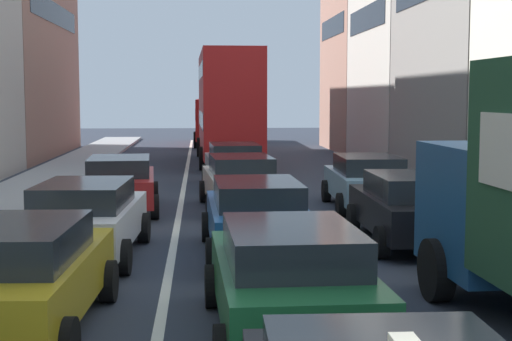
{
  "coord_description": "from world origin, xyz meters",
  "views": [
    {
      "loc": [
        -1.13,
        -3.21,
        3.11
      ],
      "look_at": [
        0.0,
        12.0,
        1.6
      ],
      "focal_mm": 52.86,
      "sensor_mm": 36.0,
      "label": 1
    }
  ],
  "objects_px": {
    "wagon_left_lane_second": "(18,275)",
    "bus_far_queue_secondary": "(216,117)",
    "sedan_centre_lane_second": "(289,277)",
    "wagon_right_lane_far": "(367,180)",
    "hatchback_centre_lane_third": "(257,215)",
    "sedan_left_lane_fourth": "(120,182)",
    "sedan_right_lane_behind_truck": "(410,207)",
    "sedan_centre_lane_fifth": "(234,163)",
    "coupe_centre_lane_fourth": "(240,181)",
    "sedan_left_lane_third": "(86,217)",
    "bus_mid_queue_primary": "(228,102)"
  },
  "relations": [
    {
      "from": "wagon_left_lane_second",
      "to": "bus_far_queue_secondary",
      "type": "distance_m",
      "value": 38.36
    },
    {
      "from": "coupe_centre_lane_fourth",
      "to": "bus_mid_queue_primary",
      "type": "xyz_separation_m",
      "value": [
        0.2,
        14.23,
        2.03
      ]
    },
    {
      "from": "wagon_left_lane_second",
      "to": "wagon_right_lane_far",
      "type": "distance_m",
      "value": 12.57
    },
    {
      "from": "wagon_left_lane_second",
      "to": "sedan_left_lane_fourth",
      "type": "relative_size",
      "value": 0.99
    },
    {
      "from": "sedan_centre_lane_second",
      "to": "sedan_centre_lane_fifth",
      "type": "bearing_deg",
      "value": -1.56
    },
    {
      "from": "sedan_centre_lane_fifth",
      "to": "bus_far_queue_secondary",
      "type": "xyz_separation_m",
      "value": [
        -0.11,
        22.24,
        0.96
      ]
    },
    {
      "from": "sedan_left_lane_third",
      "to": "sedan_left_lane_fourth",
      "type": "relative_size",
      "value": 0.99
    },
    {
      "from": "bus_mid_queue_primary",
      "to": "sedan_centre_lane_fifth",
      "type": "bearing_deg",
      "value": 178.16
    },
    {
      "from": "sedan_left_lane_third",
      "to": "sedan_left_lane_fourth",
      "type": "xyz_separation_m",
      "value": [
        0.03,
        5.87,
        0.0
      ]
    },
    {
      "from": "sedan_left_lane_fourth",
      "to": "sedan_centre_lane_fifth",
      "type": "distance_m",
      "value": 6.39
    },
    {
      "from": "sedan_centre_lane_second",
      "to": "hatchback_centre_lane_third",
      "type": "relative_size",
      "value": 1.0
    },
    {
      "from": "wagon_right_lane_far",
      "to": "bus_mid_queue_primary",
      "type": "distance_m",
      "value": 14.96
    },
    {
      "from": "sedan_centre_lane_fifth",
      "to": "wagon_left_lane_second",
      "type": "bearing_deg",
      "value": 164.86
    },
    {
      "from": "wagon_left_lane_second",
      "to": "bus_far_queue_secondary",
      "type": "relative_size",
      "value": 0.42
    },
    {
      "from": "wagon_right_lane_far",
      "to": "coupe_centre_lane_fourth",
      "type": "bearing_deg",
      "value": 88.38
    },
    {
      "from": "wagon_left_lane_second",
      "to": "bus_mid_queue_primary",
      "type": "relative_size",
      "value": 0.41
    },
    {
      "from": "hatchback_centre_lane_third",
      "to": "sedan_left_lane_fourth",
      "type": "relative_size",
      "value": 0.98
    },
    {
      "from": "sedan_centre_lane_second",
      "to": "bus_mid_queue_primary",
      "type": "xyz_separation_m",
      "value": [
        0.17,
        25.34,
        2.03
      ]
    },
    {
      "from": "sedan_centre_lane_second",
      "to": "wagon_right_lane_far",
      "type": "distance_m",
      "value": 11.42
    },
    {
      "from": "hatchback_centre_lane_third",
      "to": "bus_far_queue_secondary",
      "type": "relative_size",
      "value": 0.41
    },
    {
      "from": "coupe_centre_lane_fourth",
      "to": "sedan_centre_lane_fifth",
      "type": "height_order",
      "value": "same"
    },
    {
      "from": "sedan_centre_lane_second",
      "to": "wagon_left_lane_second",
      "type": "bearing_deg",
      "value": 81.8
    },
    {
      "from": "bus_far_queue_secondary",
      "to": "sedan_left_lane_third",
      "type": "bearing_deg",
      "value": 175.11
    },
    {
      "from": "sedan_left_lane_third",
      "to": "coupe_centre_lane_fourth",
      "type": "distance_m",
      "value": 6.89
    },
    {
      "from": "sedan_left_lane_fourth",
      "to": "coupe_centre_lane_fourth",
      "type": "bearing_deg",
      "value": -90.29
    },
    {
      "from": "sedan_centre_lane_fifth",
      "to": "wagon_right_lane_far",
      "type": "relative_size",
      "value": 1.0
    },
    {
      "from": "sedan_right_lane_behind_truck",
      "to": "wagon_right_lane_far",
      "type": "distance_m",
      "value": 4.91
    },
    {
      "from": "bus_far_queue_secondary",
      "to": "wagon_right_lane_far",
      "type": "bearing_deg",
      "value": -172.14
    },
    {
      "from": "sedan_centre_lane_fifth",
      "to": "bus_far_queue_secondary",
      "type": "height_order",
      "value": "bus_far_queue_secondary"
    },
    {
      "from": "sedan_centre_lane_second",
      "to": "wagon_left_lane_second",
      "type": "height_order",
      "value": "same"
    },
    {
      "from": "bus_far_queue_secondary",
      "to": "sedan_centre_lane_fifth",
      "type": "bearing_deg",
      "value": -179.08
    },
    {
      "from": "sedan_left_lane_fourth",
      "to": "wagon_right_lane_far",
      "type": "height_order",
      "value": "same"
    },
    {
      "from": "sedan_left_lane_third",
      "to": "sedan_centre_lane_fifth",
      "type": "distance_m",
      "value": 11.81
    },
    {
      "from": "sedan_centre_lane_second",
      "to": "bus_far_queue_secondary",
      "type": "height_order",
      "value": "bus_far_queue_secondary"
    },
    {
      "from": "sedan_centre_lane_fifth",
      "to": "bus_far_queue_secondary",
      "type": "bearing_deg",
      "value": -2.3
    },
    {
      "from": "coupe_centre_lane_fourth",
      "to": "sedan_centre_lane_fifth",
      "type": "xyz_separation_m",
      "value": [
        0.07,
        5.27,
        0.0
      ]
    },
    {
      "from": "hatchback_centre_lane_third",
      "to": "bus_mid_queue_primary",
      "type": "distance_m",
      "value": 20.4
    },
    {
      "from": "sedan_left_lane_fourth",
      "to": "sedan_left_lane_third",
      "type": "bearing_deg",
      "value": 176.11
    },
    {
      "from": "coupe_centre_lane_fourth",
      "to": "bus_far_queue_secondary",
      "type": "distance_m",
      "value": 27.53
    },
    {
      "from": "sedan_left_lane_third",
      "to": "wagon_right_lane_far",
      "type": "distance_m",
      "value": 8.93
    },
    {
      "from": "coupe_centre_lane_fourth",
      "to": "bus_far_queue_secondary",
      "type": "xyz_separation_m",
      "value": [
        -0.04,
        27.51,
        0.96
      ]
    },
    {
      "from": "wagon_left_lane_second",
      "to": "wagon_right_lane_far",
      "type": "xyz_separation_m",
      "value": [
        6.96,
        10.47,
        0.0
      ]
    },
    {
      "from": "sedan_left_lane_fourth",
      "to": "bus_far_queue_secondary",
      "type": "height_order",
      "value": "bus_far_queue_secondary"
    },
    {
      "from": "sedan_centre_lane_second",
      "to": "bus_mid_queue_primary",
      "type": "relative_size",
      "value": 0.41
    },
    {
      "from": "sedan_left_lane_third",
      "to": "sedan_centre_lane_fifth",
      "type": "relative_size",
      "value": 1.0
    },
    {
      "from": "sedan_centre_lane_fifth",
      "to": "wagon_right_lane_far",
      "type": "xyz_separation_m",
      "value": [
        3.41,
        -5.49,
        0.0
      ]
    },
    {
      "from": "wagon_right_lane_far",
      "to": "sedan_left_lane_third",
      "type": "bearing_deg",
      "value": 132.77
    },
    {
      "from": "sedan_left_lane_fourth",
      "to": "bus_mid_queue_primary",
      "type": "distance_m",
      "value": 14.97
    },
    {
      "from": "wagon_right_lane_far",
      "to": "bus_mid_queue_primary",
      "type": "height_order",
      "value": "bus_mid_queue_primary"
    },
    {
      "from": "sedan_right_lane_behind_truck",
      "to": "bus_mid_queue_primary",
      "type": "height_order",
      "value": "bus_mid_queue_primary"
    }
  ]
}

